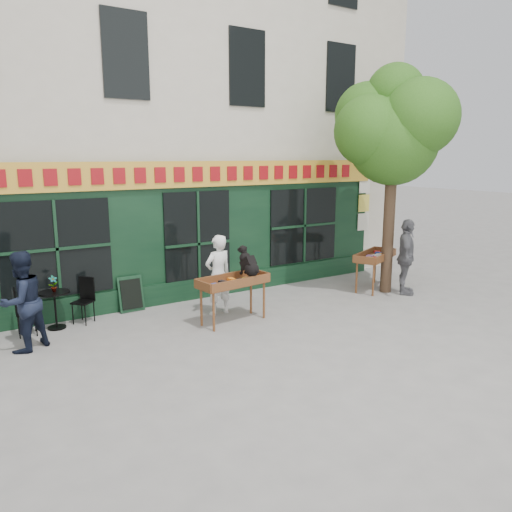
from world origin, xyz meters
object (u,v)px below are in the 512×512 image
object	(u,v)px
book_cart_right	(375,258)
man_right	(406,257)
dog	(249,260)
woman	(218,275)
book_cart_center	(233,284)
bistro_table	(55,302)
man_left	(22,302)

from	to	relation	value
book_cart_right	man_right	bearing A→B (deg)	-92.05
dog	woman	distance (m)	0.88
woman	book_cart_center	bearing A→B (deg)	83.07
book_cart_center	dog	xyz separation A→B (m)	(0.35, -0.05, 0.47)
book_cart_right	bistro_table	bearing A→B (deg)	146.69
book_cart_right	man_left	distance (m)	8.33
woman	man_left	distance (m)	3.91
woman	man_left	size ratio (longest dim) A/B	0.98
dog	man_left	bearing A→B (deg)	163.48
man_left	woman	bearing A→B (deg)	148.98
dog	woman	bearing A→B (deg)	109.63
man_right	book_cart_right	bearing A→B (deg)	67.95
woman	bistro_table	xyz separation A→B (m)	(-3.21, 0.92, -0.34)
woman	man_right	bearing A→B (deg)	159.93
book_cart_center	man_right	bearing A→B (deg)	-12.38
dog	book_cart_right	size ratio (longest dim) A/B	0.37
man_right	book_cart_center	bearing A→B (deg)	130.70
woman	man_right	xyz separation A→B (m)	(4.71, -1.10, 0.07)
man_right	bistro_table	size ratio (longest dim) A/B	2.49
book_cart_center	man_left	bearing A→B (deg)	163.35
dog	bistro_table	bearing A→B (deg)	148.60
woman	man_right	world-z (taller)	man_right
man_left	bistro_table	bearing A→B (deg)	-158.60
book_cart_center	book_cart_right	size ratio (longest dim) A/B	0.96
man_left	book_cart_center	bearing A→B (deg)	139.55
dog	bistro_table	world-z (taller)	dog
woman	bistro_table	size ratio (longest dim) A/B	2.31
dog	man_right	distance (m)	4.39
dog	book_cart_right	bearing A→B (deg)	-1.99
bistro_table	dog	bearing A→B (deg)	-24.47
dog	man_left	distance (m)	4.34
woman	bistro_table	world-z (taller)	woman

